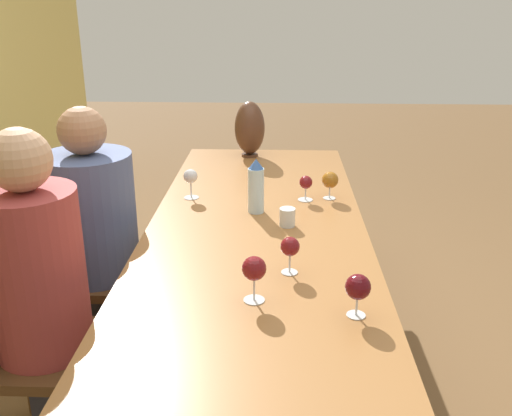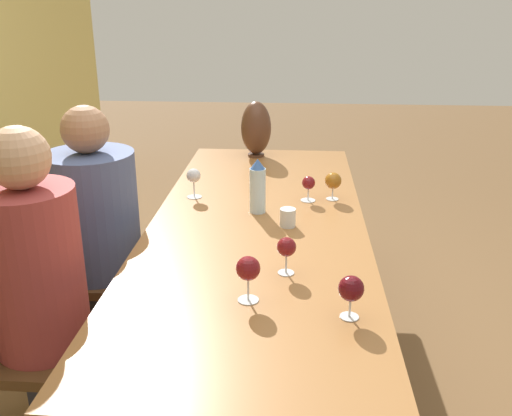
{
  "view_description": "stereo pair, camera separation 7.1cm",
  "coord_description": "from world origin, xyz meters",
  "px_view_note": "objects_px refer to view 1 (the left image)",
  "views": [
    {
      "loc": [
        -2.25,
        -0.09,
        1.65
      ],
      "look_at": [
        -0.09,
        0.0,
        0.84
      ],
      "focal_mm": 40.0,
      "sensor_mm": 36.0,
      "label": 1
    },
    {
      "loc": [
        -2.25,
        -0.16,
        1.65
      ],
      "look_at": [
        -0.09,
        0.0,
        0.84
      ],
      "focal_mm": 40.0,
      "sensor_mm": 36.0,
      "label": 2
    }
  ],
  "objects_px": {
    "wine_glass_0": "(290,247)",
    "wine_glass_3": "(306,183)",
    "wine_glass_5": "(330,180)",
    "person_far": "(97,234)",
    "chair_far": "(81,263)",
    "wine_glass_2": "(358,288)",
    "wine_glass_4": "(254,269)",
    "person_near": "(43,293)",
    "water_tumbler": "(287,217)",
    "chair_near": "(26,337)",
    "water_bottle": "(256,187)",
    "vase": "(250,128)",
    "wine_glass_1": "(191,177)"
  },
  "relations": [
    {
      "from": "wine_glass_3",
      "to": "wine_glass_4",
      "type": "xyz_separation_m",
      "value": [
        -0.95,
        0.2,
        0.03
      ]
    },
    {
      "from": "water_bottle",
      "to": "chair_far",
      "type": "height_order",
      "value": "water_bottle"
    },
    {
      "from": "wine_glass_2",
      "to": "wine_glass_5",
      "type": "relative_size",
      "value": 1.04
    },
    {
      "from": "person_far",
      "to": "vase",
      "type": "bearing_deg",
      "value": -32.54
    },
    {
      "from": "wine_glass_1",
      "to": "wine_glass_3",
      "type": "xyz_separation_m",
      "value": [
        -0.01,
        -0.54,
        -0.02
      ]
    },
    {
      "from": "water_bottle",
      "to": "vase",
      "type": "distance_m",
      "value": 0.94
    },
    {
      "from": "water_bottle",
      "to": "wine_glass_1",
      "type": "xyz_separation_m",
      "value": [
        0.18,
        0.32,
        -0.02
      ]
    },
    {
      "from": "water_tumbler",
      "to": "chair_near",
      "type": "xyz_separation_m",
      "value": [
        -0.5,
        0.94,
        -0.28
      ]
    },
    {
      "from": "wine_glass_3",
      "to": "wine_glass_0",
      "type": "bearing_deg",
      "value": 173.5
    },
    {
      "from": "vase",
      "to": "person_far",
      "type": "xyz_separation_m",
      "value": [
        -1.0,
        0.64,
        -0.27
      ]
    },
    {
      "from": "chair_near",
      "to": "person_far",
      "type": "bearing_deg",
      "value": -8.4
    },
    {
      "from": "wine_glass_5",
      "to": "person_far",
      "type": "bearing_deg",
      "value": 103.62
    },
    {
      "from": "wine_glass_1",
      "to": "person_far",
      "type": "height_order",
      "value": "person_far"
    },
    {
      "from": "water_bottle",
      "to": "wine_glass_4",
      "type": "height_order",
      "value": "water_bottle"
    },
    {
      "from": "wine_glass_2",
      "to": "wine_glass_4",
      "type": "distance_m",
      "value": 0.32
    },
    {
      "from": "person_near",
      "to": "person_far",
      "type": "relative_size",
      "value": 1.04
    },
    {
      "from": "wine_glass_5",
      "to": "person_far",
      "type": "distance_m",
      "value": 1.1
    },
    {
      "from": "wine_glass_0",
      "to": "wine_glass_3",
      "type": "distance_m",
      "value": 0.76
    },
    {
      "from": "chair_far",
      "to": "wine_glass_5",
      "type": "bearing_deg",
      "value": -77.4
    },
    {
      "from": "water_bottle",
      "to": "chair_near",
      "type": "xyz_separation_m",
      "value": [
        -0.66,
        0.8,
        -0.36
      ]
    },
    {
      "from": "wine_glass_1",
      "to": "wine_glass_4",
      "type": "xyz_separation_m",
      "value": [
        -0.96,
        -0.34,
        0.01
      ]
    },
    {
      "from": "vase",
      "to": "person_far",
      "type": "distance_m",
      "value": 1.22
    },
    {
      "from": "vase",
      "to": "chair_far",
      "type": "bearing_deg",
      "value": 143.99
    },
    {
      "from": "person_near",
      "to": "person_far",
      "type": "xyz_separation_m",
      "value": [
        0.6,
        -0.0,
        -0.04
      ]
    },
    {
      "from": "water_tumbler",
      "to": "wine_glass_2",
      "type": "xyz_separation_m",
      "value": [
        -0.71,
        -0.2,
        0.06
      ]
    },
    {
      "from": "person_near",
      "to": "person_far",
      "type": "distance_m",
      "value": 0.6
    },
    {
      "from": "wine_glass_0",
      "to": "person_near",
      "type": "relative_size",
      "value": 0.11
    },
    {
      "from": "chair_far",
      "to": "vase",
      "type": "bearing_deg",
      "value": -36.01
    },
    {
      "from": "chair_near",
      "to": "person_far",
      "type": "height_order",
      "value": "person_far"
    },
    {
      "from": "wine_glass_4",
      "to": "vase",
      "type": "bearing_deg",
      "value": 3.34
    },
    {
      "from": "water_tumbler",
      "to": "vase",
      "type": "height_order",
      "value": "vase"
    },
    {
      "from": "chair_far",
      "to": "water_tumbler",
      "type": "bearing_deg",
      "value": -95.87
    },
    {
      "from": "water_bottle",
      "to": "wine_glass_0",
      "type": "xyz_separation_m",
      "value": [
        -0.59,
        -0.14,
        -0.02
      ]
    },
    {
      "from": "vase",
      "to": "chair_far",
      "type": "height_order",
      "value": "vase"
    },
    {
      "from": "wine_glass_3",
      "to": "wine_glass_5",
      "type": "height_order",
      "value": "wine_glass_5"
    },
    {
      "from": "chair_near",
      "to": "chair_far",
      "type": "relative_size",
      "value": 1.0
    },
    {
      "from": "water_tumbler",
      "to": "wine_glass_0",
      "type": "distance_m",
      "value": 0.44
    },
    {
      "from": "wine_glass_0",
      "to": "wine_glass_1",
      "type": "relative_size",
      "value": 0.95
    },
    {
      "from": "water_bottle",
      "to": "chair_far",
      "type": "distance_m",
      "value": 0.88
    },
    {
      "from": "water_bottle",
      "to": "person_far",
      "type": "distance_m",
      "value": 0.75
    },
    {
      "from": "wine_glass_1",
      "to": "wine_glass_5",
      "type": "bearing_deg",
      "value": -88.45
    },
    {
      "from": "water_bottle",
      "to": "wine_glass_5",
      "type": "distance_m",
      "value": 0.39
    },
    {
      "from": "chair_near",
      "to": "person_near",
      "type": "xyz_separation_m",
      "value": [
        0.0,
        -0.09,
        0.18
      ]
    },
    {
      "from": "wine_glass_1",
      "to": "wine_glass_2",
      "type": "relative_size",
      "value": 1.04
    },
    {
      "from": "wine_glass_0",
      "to": "wine_glass_3",
      "type": "bearing_deg",
      "value": -6.5
    },
    {
      "from": "wine_glass_2",
      "to": "person_far",
      "type": "height_order",
      "value": "person_far"
    },
    {
      "from": "wine_glass_1",
      "to": "water_bottle",
      "type": "bearing_deg",
      "value": -118.94
    },
    {
      "from": "water_tumbler",
      "to": "wine_glass_2",
      "type": "relative_size",
      "value": 0.57
    },
    {
      "from": "chair_far",
      "to": "wine_glass_3",
      "type": "bearing_deg",
      "value": -77.49
    },
    {
      "from": "wine_glass_0",
      "to": "person_near",
      "type": "distance_m",
      "value": 0.87
    }
  ]
}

